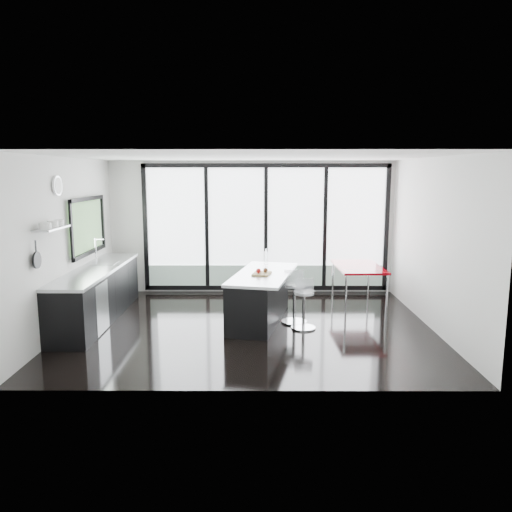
{
  "coord_description": "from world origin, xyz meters",
  "views": [
    {
      "loc": [
        0.13,
        -8.05,
        2.55
      ],
      "look_at": [
        0.1,
        0.3,
        1.15
      ],
      "focal_mm": 35.0,
      "sensor_mm": 36.0,
      "label": 1
    }
  ],
  "objects_px": {
    "bar_stool_near": "(304,310)",
    "red_table": "(358,286)",
    "island": "(259,296)",
    "bar_stool_far": "(294,303)"
  },
  "relations": [
    {
      "from": "red_table",
      "to": "bar_stool_far",
      "type": "bearing_deg",
      "value": -139.19
    },
    {
      "from": "bar_stool_near",
      "to": "red_table",
      "type": "xyz_separation_m",
      "value": [
        1.18,
        1.46,
        0.07
      ]
    },
    {
      "from": "red_table",
      "to": "island",
      "type": "bearing_deg",
      "value": -151.6
    },
    {
      "from": "bar_stool_near",
      "to": "bar_stool_far",
      "type": "distance_m",
      "value": 0.35
    },
    {
      "from": "bar_stool_near",
      "to": "red_table",
      "type": "distance_m",
      "value": 1.88
    },
    {
      "from": "bar_stool_far",
      "to": "red_table",
      "type": "distance_m",
      "value": 1.73
    },
    {
      "from": "bar_stool_near",
      "to": "bar_stool_far",
      "type": "height_order",
      "value": "bar_stool_far"
    },
    {
      "from": "bar_stool_near",
      "to": "red_table",
      "type": "height_order",
      "value": "red_table"
    },
    {
      "from": "island",
      "to": "bar_stool_far",
      "type": "bearing_deg",
      "value": -9.55
    },
    {
      "from": "bar_stool_near",
      "to": "red_table",
      "type": "bearing_deg",
      "value": 59.65
    }
  ]
}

